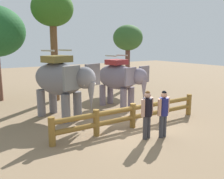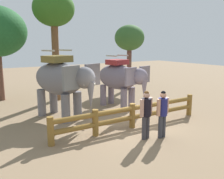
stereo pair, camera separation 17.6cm
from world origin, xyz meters
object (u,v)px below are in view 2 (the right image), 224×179
Objects in this scene: tree_far_left at (54,12)px; tree_back_center at (129,39)px; elephant_center at (120,78)px; elephant_near_left at (62,80)px; tourist_woman_in_black at (146,111)px; tourist_man_in_blue at (163,111)px; log_fence at (132,114)px.

tree_back_center is (6.10, 0.58, -1.51)m from tree_far_left.
tree_back_center reaches higher than elephant_center.
tree_far_left reaches higher than tree_back_center.
elephant_center is (3.45, 0.17, -0.19)m from elephant_near_left.
tourist_woman_in_black is (-1.79, -4.28, -0.57)m from elephant_center.
elephant_near_left is 4.97m from tourist_man_in_blue.
tourist_man_in_blue is (-1.18, -4.51, -0.59)m from elephant_center.
tree_back_center is at bearing 54.15° from log_fence.
tree_back_center reaches higher than elephant_near_left.
elephant_center is at bearing 75.40° from tourist_man_in_blue.
tree_far_left is (-1.15, 8.13, 4.33)m from tourist_man_in_blue.
tree_back_center is (5.23, 7.24, 3.26)m from log_fence.
tree_far_left is 1.35× the size of tree_back_center.
tourist_man_in_blue is at bearing -20.52° from tourist_woman_in_black.
tree_far_left is at bearing 97.39° from log_fence.
log_fence is at bearing -82.61° from tree_far_left.
tree_back_center is at bearing 5.43° from tree_far_left.
tree_back_center is (5.56, 8.48, 2.80)m from tourist_woman_in_black.
elephant_center is at bearing -131.88° from tree_back_center.
tourist_woman_in_black is at bearing 159.48° from tourist_man_in_blue.
tree_far_left is (-2.33, 3.62, 3.74)m from elephant_center.
tourist_woman_in_black is at bearing -112.67° from elephant_center.
elephant_center is 0.71× the size of tree_back_center.
log_fence is 3.96× the size of tourist_woman_in_black.
tourist_woman_in_black reaches higher than log_fence.
tourist_man_in_blue is (0.29, -1.47, 0.44)m from log_fence.
elephant_near_left is at bearing -148.81° from tree_back_center.
log_fence is 2.09× the size of elephant_center.
tree_far_left reaches higher than elephant_near_left.
tourist_woman_in_black is 0.28× the size of tree_far_left.
tree_back_center reaches higher than log_fence.
elephant_near_left is 5.32m from tree_far_left.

